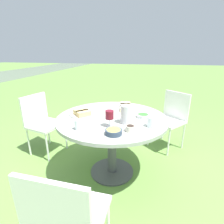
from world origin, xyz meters
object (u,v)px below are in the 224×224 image
(wine_glass, at_px, (109,115))
(handbag, at_px, (133,127))
(chair_near_right, at_px, (41,119))
(chair_far_back, at_px, (66,217))
(chair_near_left, at_px, (171,116))
(water_pitcher, at_px, (126,114))
(dining_table, at_px, (112,126))

(wine_glass, height_order, handbag, wine_glass)
(chair_near_right, distance_m, chair_far_back, 1.79)
(chair_near_left, xyz_separation_m, wine_glass, (-1.14, 0.73, 0.36))
(chair_near_left, distance_m, chair_far_back, 2.16)
(chair_far_back, xyz_separation_m, wine_glass, (0.86, -0.08, 0.36))
(chair_near_left, bearing_deg, water_pitcher, 149.81)
(chair_near_right, bearing_deg, wine_glass, -115.50)
(chair_far_back, bearing_deg, chair_near_right, 37.53)
(chair_near_left, relative_size, chair_near_right, 1.00)
(handbag, bearing_deg, chair_near_right, 125.62)
(chair_near_right, bearing_deg, dining_table, -104.02)
(dining_table, xyz_separation_m, chair_near_left, (0.86, -0.77, -0.12))
(chair_near_left, relative_size, water_pitcher, 4.57)
(wine_glass, bearing_deg, handbag, -4.44)
(dining_table, distance_m, water_pitcher, 0.32)
(chair_near_left, xyz_separation_m, water_pitcher, (-1.01, 0.59, 0.34))
(chair_far_back, distance_m, water_pitcher, 1.07)
(chair_near_left, height_order, water_pitcher, water_pitcher)
(chair_near_right, distance_m, handbag, 1.63)
(dining_table, height_order, chair_near_left, chair_near_left)
(dining_table, bearing_deg, chair_near_right, 75.98)
(dining_table, xyz_separation_m, handbag, (1.21, -0.15, -0.52))
(dining_table, height_order, handbag, dining_table)
(chair_near_right, xyz_separation_m, chair_far_back, (-1.42, -1.09, 0.00))
(chair_near_right, relative_size, chair_far_back, 1.00)
(chair_far_back, distance_m, wine_glass, 0.94)
(water_pitcher, bearing_deg, chair_near_right, 71.83)
(chair_near_left, relative_size, handbag, 2.42)
(chair_near_left, bearing_deg, chair_near_right, 106.89)
(chair_near_left, distance_m, water_pitcher, 1.22)
(chair_near_right, relative_size, water_pitcher, 4.57)
(chair_far_back, bearing_deg, dining_table, -2.40)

